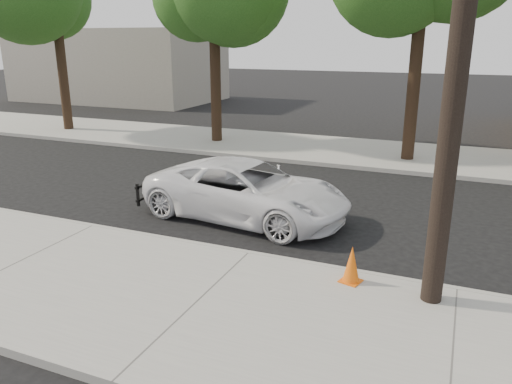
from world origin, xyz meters
TOP-DOWN VIEW (x-y plane):
  - ground at (0.00, 0.00)m, footprint 120.00×120.00m
  - near_sidewalk at (0.00, -4.30)m, footprint 90.00×4.40m
  - far_sidewalk at (0.00, 8.50)m, footprint 90.00×5.00m
  - curb_near at (0.00, -2.10)m, footprint 90.00×0.12m
  - building_far at (-20.00, 20.00)m, footprint 14.00×8.00m
  - utility_pole at (3.60, -2.70)m, footprint 1.40×0.34m
  - police_cruiser at (-1.03, 0.13)m, footprint 5.44×2.97m
  - traffic_cone at (2.22, -2.59)m, footprint 0.43×0.43m

SIDE VIEW (x-z plane):
  - ground at x=0.00m, z-range 0.00..0.00m
  - near_sidewalk at x=0.00m, z-range 0.00..0.15m
  - far_sidewalk at x=0.00m, z-range 0.00..0.15m
  - curb_near at x=0.00m, z-range -0.01..0.15m
  - traffic_cone at x=2.22m, z-range 0.14..0.82m
  - police_cruiser at x=-1.03m, z-range 0.00..1.44m
  - building_far at x=-20.00m, z-range 0.00..5.00m
  - utility_pole at x=3.60m, z-range 0.20..9.20m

